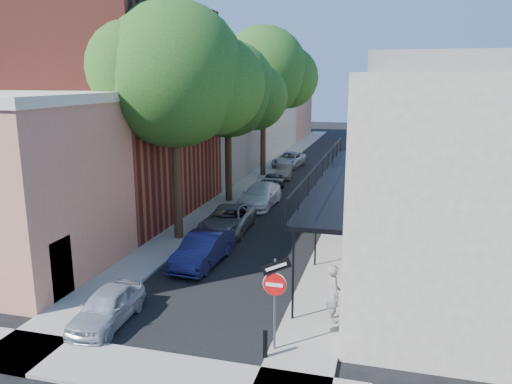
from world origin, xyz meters
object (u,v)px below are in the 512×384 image
Objects in this scene: oak_far at (270,73)px; parked_car_b at (203,250)px; oak_near at (184,78)px; parked_car_c at (228,220)px; parked_car_d at (260,195)px; pedestrian at (334,293)px; bollard at (265,344)px; parked_car_e at (272,182)px; sign_post at (275,288)px; parked_car_f at (284,171)px; oak_mid at (235,91)px; parked_car_g at (289,160)px; parked_car_a at (107,307)px.

oak_far reaches higher than parked_car_b.
oak_near reaches higher than parked_car_b.
parked_car_c is 0.99× the size of parked_car_d.
pedestrian is at bearing -55.62° from parked_car_c.
parked_car_c reaches higher than bollard.
parked_car_b is 14.86m from parked_car_e.
pedestrian reaches higher than parked_car_b.
parked_car_b is at bearing 126.70° from sign_post.
pedestrian reaches higher than parked_car_f.
sign_post is 12.77m from oak_near.
parked_car_d is at bearing -87.33° from parked_car_e.
oak_far is 2.47× the size of parked_car_d.
oak_mid reaches higher than parked_car_f.
parked_car_g is (-0.76, 20.00, 0.00)m from parked_car_c.
oak_near is 8.01m from oak_mid.
parked_car_b is at bearing -87.00° from parked_car_c.
bollard is 13.78m from oak_near.
oak_mid is at bearing -90.41° from oak_far.
pedestrian is at bearing -81.36° from parked_car_f.
parked_car_e is (-0.04, 10.11, -0.06)m from parked_car_c.
oak_near is at bearing -90.04° from oak_far.
parked_car_f is at bearing 100.78° from bollard.
sign_post is 7.75m from parked_car_b.
pedestrian is at bearing -71.72° from oak_far.
parked_car_f is 24.48m from pedestrian.
parked_car_g is 29.53m from pedestrian.
parked_car_g is (-0.72, 9.89, 0.06)m from parked_car_e.
parked_car_a is at bearing -88.14° from oak_far.
oak_far is at bearing 98.39° from parked_car_b.
parked_car_b reaches higher than parked_car_e.
sign_post is at bearing -6.20° from parked_car_a.
parked_car_g is at bearing 86.56° from oak_mid.
parked_car_e is (1.48, -5.33, -7.66)m from oak_far.
parked_car_e is at bearing 94.70° from parked_car_b.
bollard is 0.07× the size of oak_near.
parked_car_b is at bearing 76.29° from parked_car_a.
bollard is 0.23× the size of parked_car_e.
sign_post is at bearing -76.09° from oak_far.
bollard is 7.92m from parked_car_b.
parked_car_d reaches higher than parked_car_g.
oak_mid is 2.13× the size of parked_car_g.
oak_far reaches higher than sign_post.
parked_car_d is at bearing 93.75° from parked_car_b.
parked_car_d is at bearing -22.10° from oak_mid.
parked_car_c is at bearing -84.40° from oak_far.
oak_mid is 2.90× the size of parked_car_e.
parked_car_a is 5.89m from parked_car_b.
parked_car_b is at bearing 37.87° from pedestrian.
sign_post is 21.61m from parked_car_e.
parked_car_d is 1.01× the size of parked_car_g.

